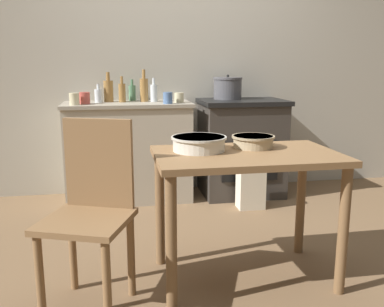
% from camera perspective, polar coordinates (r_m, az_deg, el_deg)
% --- Properties ---
extents(ground_plane, '(14.00, 14.00, 0.00)m').
position_cam_1_polar(ground_plane, '(2.82, 1.85, -13.45)').
color(ground_plane, brown).
extents(wall_back, '(8.00, 0.07, 2.55)m').
position_cam_1_polar(wall_back, '(4.11, -2.80, 12.83)').
color(wall_back, '#B2AD9E').
rests_on(wall_back, ground_plane).
extents(counter_cabinet, '(1.11, 0.54, 0.87)m').
position_cam_1_polar(counter_cabinet, '(3.86, -8.43, 0.29)').
color(counter_cabinet, '#B2A893').
rests_on(counter_cabinet, ground_plane).
extents(stove, '(0.76, 0.59, 0.89)m').
position_cam_1_polar(stove, '(4.01, 6.58, 0.85)').
color(stove, '#38332D').
rests_on(stove, ground_plane).
extents(work_table, '(1.00, 0.62, 0.73)m').
position_cam_1_polar(work_table, '(2.37, 7.24, -2.81)').
color(work_table, olive).
rests_on(work_table, ground_plane).
extents(chair, '(0.52, 0.52, 0.94)m').
position_cam_1_polar(chair, '(2.20, -13.23, -7.08)').
color(chair, olive).
rests_on(chair, ground_plane).
extents(flour_sack, '(0.22, 0.16, 0.35)m').
position_cam_1_polar(flour_sack, '(3.66, 7.83, -4.57)').
color(flour_sack, beige).
rests_on(flour_sack, ground_plane).
extents(stock_pot, '(0.27, 0.27, 0.22)m').
position_cam_1_polar(stock_pot, '(3.99, 4.77, 8.68)').
color(stock_pot, '#4C4C51').
rests_on(stock_pot, stove).
extents(mixing_bowl_large, '(0.25, 0.25, 0.07)m').
position_cam_1_polar(mixing_bowl_large, '(2.48, 8.15, 1.69)').
color(mixing_bowl_large, tan).
rests_on(mixing_bowl_large, work_table).
extents(mixing_bowl_small, '(0.31, 0.31, 0.08)m').
position_cam_1_polar(mixing_bowl_small, '(2.36, 0.92, 1.44)').
color(mixing_bowl_small, silver).
rests_on(mixing_bowl_small, work_table).
extents(bottle_far_left, '(0.08, 0.08, 0.26)m').
position_cam_1_polar(bottle_far_left, '(3.89, -11.08, 8.25)').
color(bottle_far_left, olive).
rests_on(bottle_far_left, counter_cabinet).
extents(bottle_left, '(0.07, 0.07, 0.28)m').
position_cam_1_polar(bottle_left, '(3.88, -6.41, 8.51)').
color(bottle_left, olive).
rests_on(bottle_left, counter_cabinet).
extents(bottle_mid_left, '(0.06, 0.06, 0.21)m').
position_cam_1_polar(bottle_mid_left, '(3.86, -5.11, 8.11)').
color(bottle_mid_left, silver).
rests_on(bottle_mid_left, counter_cabinet).
extents(bottle_center_left, '(0.06, 0.06, 0.19)m').
position_cam_1_polar(bottle_center_left, '(4.00, -7.98, 8.07)').
color(bottle_center_left, '#517F5B').
rests_on(bottle_center_left, counter_cabinet).
extents(bottle_center, '(0.07, 0.07, 0.16)m').
position_cam_1_polar(bottle_center, '(3.85, -12.36, 7.59)').
color(bottle_center, silver).
rests_on(bottle_center, counter_cabinet).
extents(bottle_center_right, '(0.06, 0.06, 0.23)m').
position_cam_1_polar(bottle_center_right, '(3.84, -9.31, 8.07)').
color(bottle_center_right, olive).
rests_on(bottle_center_right, counter_cabinet).
extents(cup_mid_right, '(0.09, 0.09, 0.10)m').
position_cam_1_polar(cup_mid_right, '(3.73, -14.11, 7.18)').
color(cup_mid_right, '#B74C42').
rests_on(cup_mid_right, counter_cabinet).
extents(cup_right, '(0.08, 0.08, 0.10)m').
position_cam_1_polar(cup_right, '(3.66, -15.42, 7.01)').
color(cup_right, beige).
rests_on(cup_right, counter_cabinet).
extents(cup_far_right, '(0.08, 0.08, 0.10)m').
position_cam_1_polar(cup_far_right, '(3.65, -3.25, 7.40)').
color(cup_far_right, '#4C6B99').
rests_on(cup_far_right, counter_cabinet).
extents(cup_end_right, '(0.08, 0.08, 0.09)m').
position_cam_1_polar(cup_end_right, '(3.76, -1.73, 7.45)').
color(cup_end_right, beige).
rests_on(cup_end_right, counter_cabinet).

